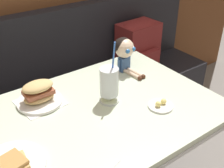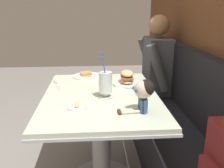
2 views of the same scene
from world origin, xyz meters
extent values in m
cube|color=black|center=(0.00, 0.77, 0.23)|extent=(2.60, 0.48, 0.45)
cube|color=black|center=(0.00, 0.96, 0.73)|extent=(2.60, 0.10, 0.55)
cube|color=beige|center=(0.00, 0.18, 0.72)|extent=(1.10, 0.80, 0.03)
cube|color=#B7BABF|center=(0.00, 0.18, 0.70)|extent=(1.11, 0.81, 0.02)
cylinder|color=#A5A8AD|center=(0.00, 0.18, 0.37)|extent=(0.14, 0.14, 0.65)
cylinder|color=white|center=(-0.47, 0.08, 0.75)|extent=(0.25, 0.25, 0.01)
cube|color=tan|center=(-0.46, 0.07, 0.76)|extent=(0.10, 0.10, 0.01)
cube|color=#B78447|center=(-0.47, 0.06, 0.78)|extent=(0.11, 0.11, 0.01)
cylinder|color=silver|center=(0.07, 0.21, 0.74)|extent=(0.10, 0.10, 0.01)
cylinder|color=silver|center=(0.07, 0.21, 0.77)|extent=(0.03, 0.03, 0.03)
cylinder|color=silver|center=(0.07, 0.21, 0.85)|extent=(0.09, 0.09, 0.14)
cylinder|color=#E0DB6B|center=(0.07, 0.21, 0.84)|extent=(0.08, 0.08, 0.12)
cylinder|color=blue|center=(0.08, 0.21, 0.95)|extent=(0.01, 0.04, 0.22)
cube|color=white|center=(-0.21, 0.40, 0.74)|extent=(0.22, 0.22, 0.00)
cylinder|color=white|center=(-0.21, 0.40, 0.75)|extent=(0.22, 0.22, 0.01)
ellipsoid|color=tan|center=(-0.21, 0.40, 0.77)|extent=(0.15, 0.10, 0.04)
cube|color=#995138|center=(-0.21, 0.40, 0.80)|extent=(0.14, 0.09, 0.02)
ellipsoid|color=tan|center=(-0.21, 0.40, 0.83)|extent=(0.15, 0.10, 0.04)
cylinder|color=white|center=(0.24, 0.03, 0.74)|extent=(0.12, 0.12, 0.01)
sphere|color=#F4E07A|center=(0.22, 0.03, 0.76)|extent=(0.03, 0.03, 0.03)
sphere|color=#F4E07A|center=(0.25, 0.03, 0.76)|extent=(0.03, 0.03, 0.03)
cube|color=silver|center=(-0.20, -0.15, 0.74)|extent=(0.14, 0.06, 0.00)
cube|color=#B2B5BA|center=(-0.31, -0.18, 0.75)|extent=(0.09, 0.04, 0.01)
cube|color=#385689|center=(0.32, 0.42, 0.78)|extent=(0.07, 0.05, 0.08)
sphere|color=beige|center=(0.32, 0.42, 0.88)|extent=(0.11, 0.11, 0.11)
ellipsoid|color=black|center=(0.32, 0.43, 0.89)|extent=(0.12, 0.12, 0.10)
sphere|color=#2D6BB2|center=(0.30, 0.37, 0.88)|extent=(0.03, 0.03, 0.03)
sphere|color=#2D6BB2|center=(0.35, 0.37, 0.88)|extent=(0.03, 0.03, 0.03)
cylinder|color=beige|center=(0.31, 0.34, 0.75)|extent=(0.03, 0.12, 0.02)
cylinder|color=beige|center=(0.34, 0.34, 0.75)|extent=(0.03, 0.12, 0.02)
sphere|color=#4C2819|center=(0.32, 0.28, 0.75)|extent=(0.03, 0.03, 0.03)
sphere|color=#4C2819|center=(0.35, 0.28, 0.75)|extent=(0.03, 0.03, 0.03)
cylinder|color=#385689|center=(0.28, 0.42, 0.79)|extent=(0.02, 0.02, 0.07)
cylinder|color=#385689|center=(0.36, 0.42, 0.79)|extent=(0.02, 0.02, 0.07)
cube|color=#4C5156|center=(-0.85, 0.80, 0.74)|extent=(0.38, 0.24, 0.58)
sphere|color=#9E704C|center=(-0.85, 0.80, 1.16)|extent=(0.21, 0.21, 0.21)
cube|color=#23232D|center=(-0.85, 0.62, 0.52)|extent=(0.34, 0.36, 0.14)
cylinder|color=#4C5156|center=(-1.08, 0.75, 0.77)|extent=(0.09, 0.25, 0.48)
cylinder|color=#4C5156|center=(-0.62, 0.75, 0.77)|extent=(0.09, 0.25, 0.48)
camera|label=1|loc=(-0.60, -0.73, 1.54)|focal=46.00mm
camera|label=2|loc=(1.66, 0.14, 1.34)|focal=39.82mm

